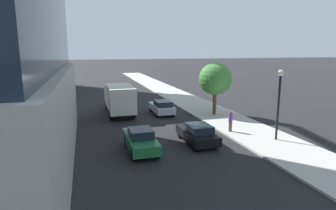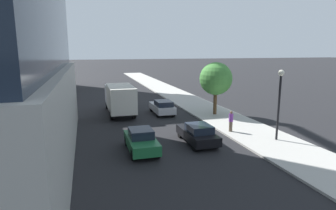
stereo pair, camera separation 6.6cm
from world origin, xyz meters
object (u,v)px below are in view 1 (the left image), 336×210
Objects in this scene: box_truck at (119,97)px; pedestrian_purple_shirt at (231,121)px; street_lamp at (279,94)px; car_silver at (162,107)px; car_black at (197,133)px; street_tree at (215,79)px; car_green at (141,141)px.

pedestrian_purple_shirt is (7.76, -9.69, -0.76)m from box_truck.
street_lamp is 1.18× the size of car_silver.
box_truck reaches higher than car_silver.
street_lamp reaches higher than car_black.
pedestrian_purple_shirt is at bearing -103.81° from street_tree.
box_truck reaches higher than car_green.
pedestrian_purple_shirt is at bearing 15.46° from car_green.
street_lamp is 9.06m from street_tree.
car_green is at bearing 175.81° from street_lamp.
pedestrian_purple_shirt is (-1.51, -6.15, -2.77)m from street_tree.
box_truck is at bearing 110.69° from car_black.
car_black is 12.08m from box_truck.
car_black is at bearing 7.83° from car_green.
car_green reaches higher than car_black.
pedestrian_purple_shirt is (-2.20, 2.88, -2.56)m from street_lamp.
car_silver is 2.59× the size of pedestrian_purple_shirt.
street_tree is 1.22× the size of car_silver.
street_tree is at bearing 41.83° from car_green.
car_black is at bearing -69.31° from box_truck.
street_lamp is at bearing -4.19° from car_green.
box_truck is at bearing 128.68° from pedestrian_purple_shirt.
street_tree is 1.22× the size of car_black.
box_truck is (-4.25, 1.43, 1.00)m from car_silver.
car_green is (-9.27, -8.30, -3.02)m from street_tree.
car_silver is at bearing 117.14° from street_lamp.
car_green is 4.29m from car_black.
car_black is (-5.71, 1.31, -2.85)m from street_lamp.
street_tree is 6.92m from pedestrian_purple_shirt.
street_lamp is 0.97× the size of street_tree.
box_truck is at bearing 128.40° from street_lamp.
street_tree is at bearing 94.35° from street_lamp.
street_lamp is at bearing -51.60° from box_truck.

